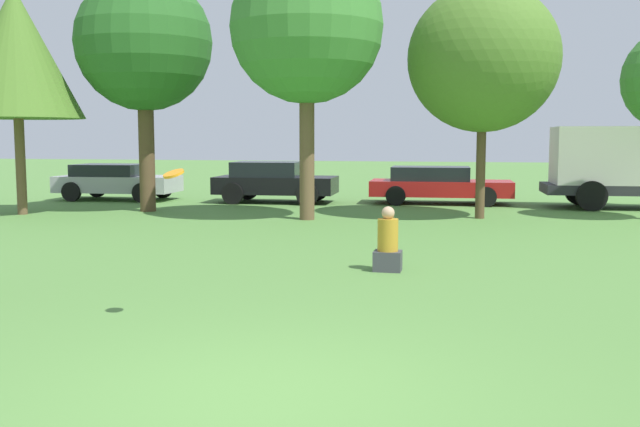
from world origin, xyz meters
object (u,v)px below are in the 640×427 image
at_px(frisbee, 174,174).
at_px(parked_car_black, 274,181).
at_px(tree_2, 307,27).
at_px(parked_car_silver, 116,181).
at_px(tree_0, 16,53).
at_px(parked_car_red, 438,184).
at_px(tree_3, 483,59).
at_px(bystander_sitting, 388,245).
at_px(delivery_truck_white, 634,165).
at_px(tree_1, 144,44).

distance_m(frisbee, parked_car_black, 15.88).
bearing_deg(tree_2, parked_car_silver, 150.09).
xyz_separation_m(tree_0, parked_car_red, (11.41, 5.78, -3.87)).
relative_size(frisbee, tree_3, 0.04).
height_order(bystander_sitting, tree_2, tree_2).
bearing_deg(delivery_truck_white, parked_car_silver, 179.16).
bearing_deg(tree_3, tree_2, -164.82).
height_order(tree_0, tree_1, tree_1).
bearing_deg(parked_car_silver, tree_3, -17.25).
xyz_separation_m(frisbee, bystander_sitting, (2.02, 3.90, -1.33)).
bearing_deg(tree_2, parked_car_black, 115.39).
bearing_deg(parked_car_black, bystander_sitting, -68.22).
bearing_deg(parked_car_red, tree_3, -74.60).
xyz_separation_m(bystander_sitting, parked_car_red, (0.24, 12.30, 0.22)).
distance_m(parked_car_silver, parked_car_red, 11.15).
bearing_deg(tree_0, delivery_truck_white, 17.24).
bearing_deg(parked_car_red, parked_car_silver, -178.06).
relative_size(parked_car_black, delivery_truck_white, 0.71).
relative_size(tree_1, delivery_truck_white, 1.21).
bearing_deg(delivery_truck_white, parked_car_black, 179.13).
height_order(tree_0, parked_car_silver, tree_0).
height_order(tree_2, tree_3, tree_2).
distance_m(bystander_sitting, parked_car_silver, 15.82).
bearing_deg(tree_1, bystander_sitting, -45.03).
bearing_deg(parked_car_black, parked_car_red, 4.79).
bearing_deg(parked_car_silver, parked_car_black, -0.79).
bearing_deg(bystander_sitting, parked_car_silver, 133.42).
relative_size(tree_1, parked_car_black, 1.69).
height_order(tree_3, parked_car_red, tree_3).
distance_m(bystander_sitting, tree_3, 9.14).
bearing_deg(delivery_truck_white, tree_2, -153.66).
bearing_deg(tree_1, parked_car_silver, 129.45).
distance_m(tree_3, parked_car_red, 5.65).
bearing_deg(bystander_sitting, delivery_truck_white, 62.55).
distance_m(tree_2, parked_car_silver, 10.12).
distance_m(parked_car_silver, delivery_truck_white, 17.07).
relative_size(frisbee, delivery_truck_white, 0.05).
distance_m(frisbee, delivery_truck_white, 17.81).
relative_size(tree_1, parked_car_red, 1.48).
distance_m(tree_0, delivery_truck_white, 18.44).
height_order(frisbee, tree_1, tree_1).
distance_m(tree_0, tree_2, 8.24).
height_order(tree_3, parked_car_silver, tree_3).
height_order(bystander_sitting, parked_car_black, parked_car_black).
bearing_deg(bystander_sitting, tree_2, 113.05).
height_order(tree_0, tree_2, tree_2).
xyz_separation_m(parked_car_silver, parked_car_black, (5.69, 0.14, 0.05)).
relative_size(bystander_sitting, tree_2, 0.15).
height_order(parked_car_silver, delivery_truck_white, delivery_truck_white).
xyz_separation_m(frisbee, tree_1, (-6.03, 11.96, 3.11)).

